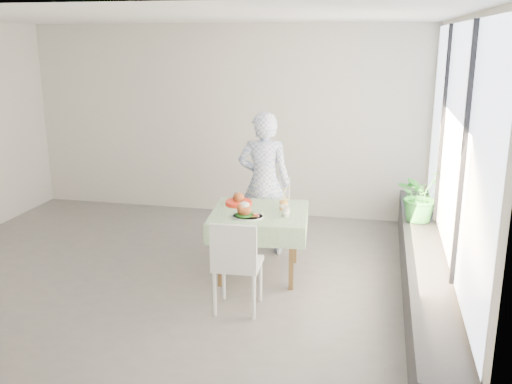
% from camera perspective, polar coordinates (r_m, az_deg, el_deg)
% --- Properties ---
extents(floor, '(6.00, 6.00, 0.00)m').
position_cam_1_polar(floor, '(6.66, -8.76, -7.98)').
color(floor, '#5A5855').
rests_on(floor, ground).
extents(ceiling, '(6.00, 6.00, 0.00)m').
position_cam_1_polar(ceiling, '(6.13, -9.85, 16.86)').
color(ceiling, white).
rests_on(ceiling, ground).
extents(wall_back, '(6.00, 0.02, 2.80)m').
position_cam_1_polar(wall_back, '(8.58, -3.13, 7.15)').
color(wall_back, beige).
rests_on(wall_back, ground).
extents(wall_front, '(6.00, 0.02, 2.80)m').
position_cam_1_polar(wall_front, '(4.10, -22.14, -2.98)').
color(wall_front, beige).
rests_on(wall_front, ground).
extents(wall_right, '(0.02, 5.00, 2.80)m').
position_cam_1_polar(wall_right, '(5.85, 19.22, 2.52)').
color(wall_right, beige).
rests_on(wall_right, ground).
extents(window_pane, '(0.01, 4.80, 2.18)m').
position_cam_1_polar(window_pane, '(5.80, 19.14, 4.94)').
color(window_pane, '#D1E0F9').
rests_on(window_pane, ground).
extents(window_ledge, '(0.40, 4.80, 0.50)m').
position_cam_1_polar(window_ledge, '(6.17, 16.43, -7.83)').
color(window_ledge, black).
rests_on(window_ledge, ground).
extents(cafe_table, '(1.14, 1.14, 0.74)m').
position_cam_1_polar(cafe_table, '(6.39, 0.34, -4.36)').
color(cafe_table, brown).
rests_on(cafe_table, ground).
extents(chair_far, '(0.47, 0.47, 0.90)m').
position_cam_1_polar(chair_far, '(7.24, 1.32, -3.51)').
color(chair_far, white).
rests_on(chair_far, ground).
extents(chair_near, '(0.46, 0.46, 0.94)m').
position_cam_1_polar(chair_near, '(5.64, -1.85, -8.99)').
color(chair_near, white).
rests_on(chair_near, ground).
extents(diner, '(0.67, 0.46, 1.76)m').
position_cam_1_polar(diner, '(6.97, 0.82, 0.92)').
color(diner, '#839AD3').
rests_on(diner, ground).
extents(main_dish, '(0.34, 0.34, 0.17)m').
position_cam_1_polar(main_dish, '(6.08, -1.02, -2.04)').
color(main_dish, white).
rests_on(main_dish, cafe_table).
extents(juice_cup_orange, '(0.11, 0.11, 0.30)m').
position_cam_1_polar(juice_cup_orange, '(6.34, 2.77, -1.21)').
color(juice_cup_orange, white).
rests_on(juice_cup_orange, cafe_table).
extents(juice_cup_lemonade, '(0.09, 0.09, 0.24)m').
position_cam_1_polar(juice_cup_lemonade, '(6.12, 3.00, -1.94)').
color(juice_cup_lemonade, white).
rests_on(juice_cup_lemonade, cafe_table).
extents(second_dish, '(0.31, 0.31, 0.15)m').
position_cam_1_polar(second_dish, '(6.53, -1.74, -0.94)').
color(second_dish, red).
rests_on(second_dish, cafe_table).
extents(potted_plant, '(0.75, 0.75, 0.63)m').
position_cam_1_polar(potted_plant, '(6.95, 16.13, -0.27)').
color(potted_plant, '#287A29').
rests_on(potted_plant, window_ledge).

